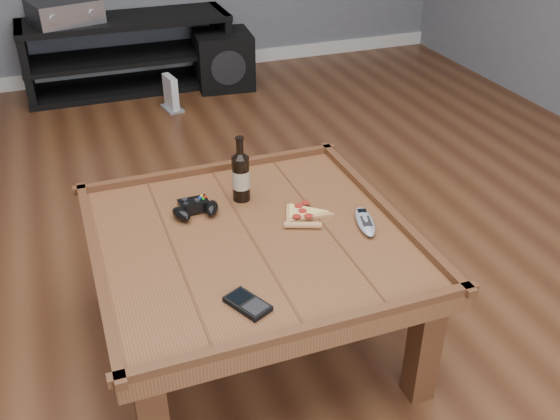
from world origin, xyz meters
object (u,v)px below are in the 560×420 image
object	(u,v)px
coffee_table	(251,251)
remote_control	(365,221)
game_controller	(195,208)
pizza_slice	(303,215)
subwoofer	(224,60)
media_console	(128,54)
smartphone	(248,304)
av_receiver	(65,11)
beer_bottle	(241,175)
game_console	(171,95)

from	to	relation	value
coffee_table	remote_control	xyz separation A→B (m)	(0.38, -0.07, 0.07)
coffee_table	game_controller	bearing A→B (deg)	124.41
pizza_slice	subwoofer	xyz separation A→B (m)	(0.43, 2.52, -0.27)
media_console	remote_control	distance (m)	2.85
smartphone	av_receiver	bearing A→B (deg)	68.67
beer_bottle	av_receiver	size ratio (longest dim) A/B	0.49
remote_control	smartphone	bearing A→B (deg)	-137.50
game_controller	beer_bottle	bearing A→B (deg)	11.81
smartphone	game_console	xyz separation A→B (m)	(0.30, 2.58, -0.36)
coffee_table	subwoofer	distance (m)	2.66
beer_bottle	smartphone	size ratio (longest dim) A/B	1.63
coffee_table	pizza_slice	xyz separation A→B (m)	(0.20, 0.05, 0.07)
coffee_table	av_receiver	world-z (taller)	av_receiver
coffee_table	av_receiver	size ratio (longest dim) A/B	2.08
beer_bottle	remote_control	size ratio (longest dim) A/B	1.26
game_controller	pizza_slice	size ratio (longest dim) A/B	0.70
media_console	remote_control	world-z (taller)	media_console
subwoofer	game_console	xyz separation A→B (m)	(-0.45, -0.32, -0.09)
game_controller	subwoofer	bearing A→B (deg)	70.52
coffee_table	game_console	xyz separation A→B (m)	(0.18, 2.26, -0.29)
coffee_table	game_controller	xyz separation A→B (m)	(-0.13, 0.20, 0.08)
media_console	game_controller	xyz separation A→B (m)	(-0.13, -2.55, 0.23)
av_receiver	smartphone	bearing A→B (deg)	-100.99
av_receiver	game_console	distance (m)	0.87
remote_control	game_console	bearing A→B (deg)	109.50
remote_control	av_receiver	bearing A→B (deg)	119.57
game_console	media_console	bearing A→B (deg)	100.72
beer_bottle	game_console	xyz separation A→B (m)	(0.14, 2.02, -0.44)
media_console	beer_bottle	xyz separation A→B (m)	(0.04, -2.51, 0.30)
game_console	smartphone	bearing A→B (deg)	-106.17
pizza_slice	smartphone	size ratio (longest dim) A/B	1.73
av_receiver	coffee_table	bearing A→B (deg)	-98.03
pizza_slice	media_console	bearing A→B (deg)	115.89
remote_control	game_console	world-z (taller)	remote_control
smartphone	game_console	bearing A→B (deg)	57.36
av_receiver	game_console	xyz separation A→B (m)	(0.55, -0.49, -0.47)
media_console	game_console	xyz separation A→B (m)	(0.18, -0.49, -0.14)
beer_bottle	game_controller	size ratio (longest dim) A/B	1.34
beer_bottle	game_controller	distance (m)	0.20
beer_bottle	av_receiver	bearing A→B (deg)	99.34
smartphone	av_receiver	world-z (taller)	av_receiver
av_receiver	subwoofer	distance (m)	1.09
media_console	pizza_slice	bearing A→B (deg)	-85.73
coffee_table	smartphone	world-z (taller)	coffee_table
media_console	pizza_slice	size ratio (longest dim) A/B	5.50
coffee_table	av_receiver	bearing A→B (deg)	97.65
pizza_slice	remote_control	size ratio (longest dim) A/B	1.34
game_console	beer_bottle	bearing A→B (deg)	-103.51
av_receiver	subwoofer	xyz separation A→B (m)	(1.00, -0.17, -0.38)
pizza_slice	subwoofer	world-z (taller)	pizza_slice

